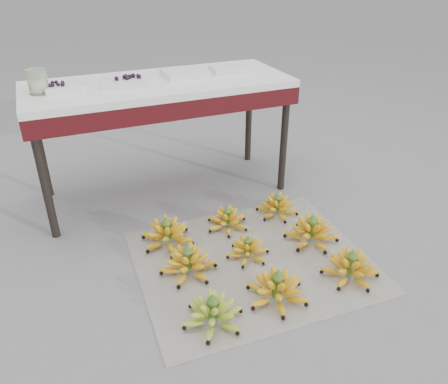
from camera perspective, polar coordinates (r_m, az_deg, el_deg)
name	(u,v)px	position (r m, az deg, el deg)	size (l,w,h in m)	color
ground	(234,269)	(2.41, 1.35, -9.97)	(60.00, 60.00, 0.00)	gray
newspaper_mat	(252,261)	(2.46, 3.74, -8.99)	(1.25, 1.05, 0.01)	white
bunch_front_left	(213,313)	(2.07, -1.45, -15.52)	(0.32, 0.32, 0.17)	#91AF2C
bunch_front_center	(277,289)	(2.20, 6.94, -12.48)	(0.31, 0.31, 0.19)	yellow
bunch_front_right	(350,268)	(2.40, 16.17, -9.46)	(0.34, 0.34, 0.18)	yellow
bunch_mid_left	(188,263)	(2.35, -4.69, -9.25)	(0.39, 0.39, 0.18)	yellow
bunch_mid_center	(248,249)	(2.46, 3.14, -7.51)	(0.30, 0.30, 0.15)	yellow
bunch_mid_right	(311,232)	(2.62, 11.35, -5.14)	(0.40, 0.40, 0.19)	yellow
bunch_back_left	(167,234)	(2.57, -7.43, -5.47)	(0.32, 0.32, 0.19)	yellow
bunch_back_center	(227,220)	(2.70, 0.44, -3.69)	(0.32, 0.32, 0.16)	yellow
bunch_back_right	(277,207)	(2.85, 6.96, -1.93)	(0.34, 0.34, 0.16)	yellow
vendor_table	(160,95)	(2.89, -8.37, 12.42)	(1.66, 0.66, 0.80)	black
tray_far_left	(62,87)	(2.78, -20.35, 12.72)	(0.25, 0.19, 0.06)	silver
tray_left	(125,81)	(2.80, -12.83, 13.94)	(0.31, 0.24, 0.07)	silver
tray_right	(185,73)	(2.94, -5.13, 15.23)	(0.29, 0.22, 0.04)	silver
tray_far_right	(229,69)	(3.05, 0.64, 15.77)	(0.25, 0.19, 0.04)	silver
glass_jar	(38,82)	(2.76, -23.16, 13.13)	(0.11, 0.11, 0.14)	beige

